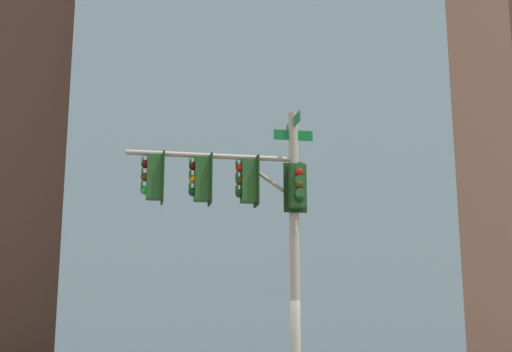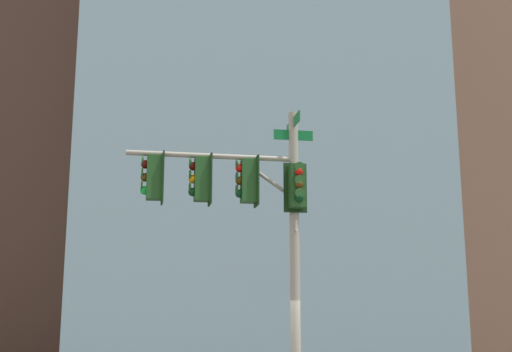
{
  "view_description": "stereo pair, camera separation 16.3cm",
  "coord_description": "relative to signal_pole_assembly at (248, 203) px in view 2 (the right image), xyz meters",
  "views": [
    {
      "loc": [
        0.47,
        15.7,
        1.91
      ],
      "look_at": [
        0.92,
        -0.07,
        5.34
      ],
      "focal_mm": 48.92,
      "sensor_mm": 36.0,
      "label": 1
    },
    {
      "loc": [
        0.31,
        15.69,
        1.91
      ],
      "look_at": [
        0.92,
        -0.07,
        5.34
      ],
      "focal_mm": 48.92,
      "sensor_mm": 36.0,
      "label": 2
    }
  ],
  "objects": [
    {
      "name": "signal_pole_assembly",
      "position": [
        0.0,
        0.0,
        0.0
      ],
      "size": [
        4.27,
        1.56,
        6.92
      ],
      "rotation": [
        0.0,
        0.0,
        0.22
      ],
      "color": "#9E998C",
      "rests_on": "ground_plane"
    },
    {
      "name": "building_brick_nearside",
      "position": [
        18.16,
        -44.24,
        18.62
      ],
      "size": [
        23.71,
        16.4,
        46.62
      ],
      "primitive_type": "cube",
      "color": "#4C3328",
      "rests_on": "ground_plane"
    },
    {
      "name": "building_brick_midblock",
      "position": [
        -9.29,
        -41.54,
        16.03
      ],
      "size": [
        17.73,
        17.04,
        41.45
      ],
      "primitive_type": "cube",
      "color": "#845B47",
      "rests_on": "ground_plane"
    }
  ]
}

